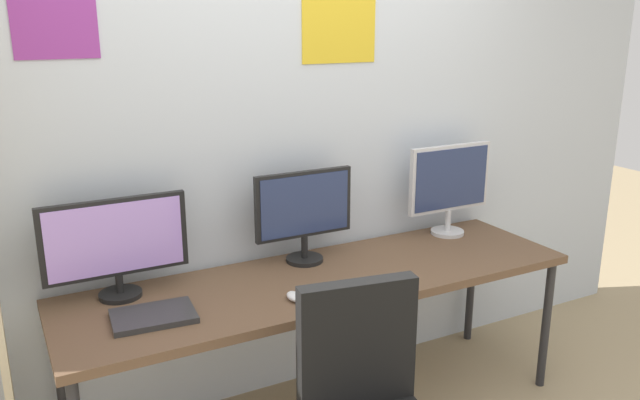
% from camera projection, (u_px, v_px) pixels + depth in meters
% --- Properties ---
extents(wall_back, '(4.79, 0.11, 2.60)m').
position_uv_depth(wall_back, '(285.00, 140.00, 3.13)').
color(wall_back, silver).
rests_on(wall_back, ground_plane).
extents(desk, '(2.39, 0.68, 0.74)m').
position_uv_depth(desk, '(325.00, 286.00, 2.94)').
color(desk, brown).
rests_on(desk, ground_plane).
extents(monitor_left, '(0.60, 0.18, 0.43)m').
position_uv_depth(monitor_left, '(116.00, 243.00, 2.65)').
color(monitor_left, black).
rests_on(monitor_left, desk).
extents(monitor_center, '(0.50, 0.18, 0.45)m').
position_uv_depth(monitor_center, '(304.00, 211.00, 3.04)').
color(monitor_center, black).
rests_on(monitor_center, desk).
extents(monitor_right, '(0.51, 0.18, 0.49)m').
position_uv_depth(monitor_right, '(450.00, 184.00, 3.42)').
color(monitor_right, silver).
rests_on(monitor_right, desk).
extents(keyboard_main, '(0.32, 0.13, 0.02)m').
position_uv_depth(keyboard_main, '(351.00, 292.00, 2.73)').
color(keyboard_main, silver).
rests_on(keyboard_main, desk).
extents(computer_mouse, '(0.06, 0.10, 0.03)m').
position_uv_depth(computer_mouse, '(294.00, 297.00, 2.67)').
color(computer_mouse, silver).
rests_on(computer_mouse, desk).
extents(laptop_closed, '(0.34, 0.25, 0.02)m').
position_uv_depth(laptop_closed, '(153.00, 316.00, 2.51)').
color(laptop_closed, '#2D2D2D').
rests_on(laptop_closed, desk).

